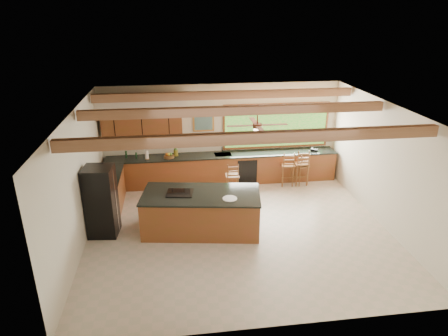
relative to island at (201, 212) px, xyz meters
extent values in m
plane|color=beige|center=(0.89, -0.13, -0.49)|extent=(7.20, 7.20, 0.00)
cube|color=beige|center=(0.89, 3.12, 1.01)|extent=(7.20, 0.04, 3.00)
cube|color=beige|center=(0.89, -3.38, 1.01)|extent=(7.20, 0.04, 3.00)
cube|color=beige|center=(-2.71, -0.13, 1.01)|extent=(0.04, 6.50, 3.00)
cube|color=beige|center=(4.49, -0.13, 1.01)|extent=(0.04, 6.50, 3.00)
cube|color=tan|center=(0.89, -0.13, 2.51)|extent=(7.20, 6.50, 0.04)
cube|color=#976A4B|center=(0.89, -1.73, 2.37)|extent=(7.10, 0.15, 0.22)
cube|color=#976A4B|center=(0.89, 0.37, 2.37)|extent=(7.10, 0.15, 0.22)
cube|color=#976A4B|center=(0.89, 2.17, 2.37)|extent=(7.10, 0.15, 0.22)
cube|color=brown|center=(-1.46, 2.93, 1.41)|extent=(2.30, 0.35, 0.70)
cube|color=beige|center=(-1.46, 2.86, 2.01)|extent=(2.60, 0.50, 0.48)
cylinder|color=#FFEABF|center=(-2.16, 2.86, 1.78)|extent=(0.10, 0.10, 0.01)
cylinder|color=#FFEABF|center=(-0.76, 2.86, 1.78)|extent=(0.10, 0.10, 0.01)
cube|color=#76B641|center=(2.59, 3.09, 1.18)|extent=(3.20, 0.04, 1.30)
cube|color=#BE843A|center=(0.34, 3.09, 1.36)|extent=(0.64, 0.03, 0.54)
cube|color=#396750|center=(0.34, 3.07, 1.36)|extent=(0.54, 0.01, 0.44)
cube|color=brown|center=(0.89, 2.78, -0.05)|extent=(7.00, 0.65, 0.88)
cube|color=black|center=(0.89, 2.78, 0.41)|extent=(7.04, 0.69, 0.04)
cube|color=brown|center=(-2.37, 1.22, -0.05)|extent=(0.65, 2.35, 0.88)
cube|color=black|center=(-2.37, 1.22, 0.41)|extent=(0.69, 2.39, 0.04)
cube|color=black|center=(1.59, 2.45, -0.07)|extent=(0.60, 0.02, 0.78)
cube|color=silver|center=(0.89, 2.78, 0.42)|extent=(0.50, 0.38, 0.03)
cylinder|color=silver|center=(0.89, 2.98, 0.58)|extent=(0.03, 0.03, 0.30)
cylinder|color=silver|center=(0.89, 2.88, 0.71)|extent=(0.03, 0.20, 0.03)
cylinder|color=white|center=(-1.38, 2.68, 0.57)|extent=(0.11, 0.11, 0.27)
cylinder|color=#173B1D|center=(-1.99, 2.85, 0.54)|extent=(0.06, 0.06, 0.21)
cylinder|color=#173B1D|center=(-1.69, 2.76, 0.53)|extent=(0.05, 0.05, 0.18)
cube|color=black|center=(3.76, 2.72, 0.48)|extent=(0.26, 0.24, 0.09)
cube|color=brown|center=(0.00, 0.00, -0.02)|extent=(2.90, 1.67, 0.93)
cube|color=black|center=(0.00, 0.00, 0.46)|extent=(2.95, 1.72, 0.04)
cube|color=black|center=(-0.50, 0.08, 0.49)|extent=(0.68, 0.57, 0.02)
cylinder|color=white|center=(0.64, -0.37, 0.49)|extent=(0.34, 0.34, 0.02)
cube|color=black|center=(-2.33, 0.13, 0.37)|extent=(0.73, 0.71, 1.70)
cube|color=silver|center=(-2.00, 0.13, 0.37)|extent=(0.02, 0.05, 1.57)
cube|color=brown|center=(1.03, 1.79, 0.14)|extent=(0.38, 0.38, 0.04)
cylinder|color=brown|center=(0.88, 1.64, -0.18)|extent=(0.04, 0.04, 0.61)
cylinder|color=brown|center=(1.17, 1.64, -0.18)|extent=(0.04, 0.04, 0.61)
cylinder|color=brown|center=(0.88, 1.94, -0.18)|extent=(0.04, 0.04, 0.61)
cylinder|color=brown|center=(1.17, 1.94, -0.18)|extent=(0.04, 0.04, 0.61)
cube|color=brown|center=(3.23, 2.32, 0.21)|extent=(0.42, 0.42, 0.04)
cylinder|color=brown|center=(3.06, 2.15, -0.15)|extent=(0.04, 0.04, 0.67)
cylinder|color=brown|center=(3.39, 2.15, -0.15)|extent=(0.04, 0.04, 0.67)
cylinder|color=brown|center=(3.06, 2.48, -0.15)|extent=(0.04, 0.04, 0.67)
cylinder|color=brown|center=(3.39, 2.48, -0.15)|extent=(0.04, 0.04, 0.67)
cube|color=brown|center=(2.80, 2.32, 0.17)|extent=(0.43, 0.43, 0.04)
cylinder|color=brown|center=(2.64, 2.16, -0.17)|extent=(0.04, 0.04, 0.64)
cylinder|color=brown|center=(2.95, 2.16, -0.17)|extent=(0.04, 0.04, 0.64)
cylinder|color=brown|center=(2.64, 2.47, -0.17)|extent=(0.04, 0.04, 0.64)
cylinder|color=brown|center=(2.95, 2.47, -0.17)|extent=(0.04, 0.04, 0.64)
cube|color=brown|center=(3.26, 2.32, 0.12)|extent=(0.44, 0.44, 0.04)
cylinder|color=brown|center=(3.11, 2.17, -0.19)|extent=(0.03, 0.03, 0.59)
cylinder|color=brown|center=(3.40, 2.17, -0.19)|extent=(0.03, 0.03, 0.59)
cylinder|color=brown|center=(3.11, 2.46, -0.19)|extent=(0.03, 0.03, 0.59)
cylinder|color=brown|center=(3.40, 2.46, -0.19)|extent=(0.03, 0.03, 0.59)
camera|label=1|loc=(-0.60, -8.53, 4.56)|focal=32.00mm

